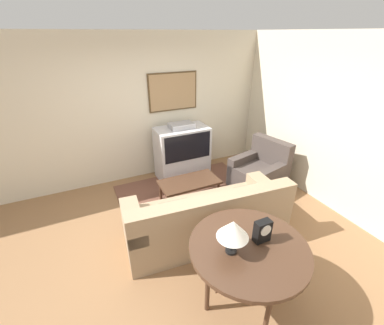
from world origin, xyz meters
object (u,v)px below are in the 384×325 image
object	(u,v)px
tv	(182,152)
armchair	(260,173)
mantel_clock	(262,231)
table_lamp	(233,230)
couch	(207,219)
coffee_table	(189,183)
console_table	(249,251)

from	to	relation	value
tv	armchair	bearing A→B (deg)	-40.02
armchair	mantel_clock	distance (m)	2.42
armchair	table_lamp	world-z (taller)	table_lamp
armchair	mantel_clock	bearing A→B (deg)	-52.01
mantel_clock	tv	bearing A→B (deg)	83.42
table_lamp	mantel_clock	xyz separation A→B (m)	(0.36, -0.00, -0.15)
couch	mantel_clock	size ratio (longest dim) A/B	9.79
coffee_table	table_lamp	world-z (taller)	table_lamp
couch	tv	bearing A→B (deg)	-97.17
tv	table_lamp	bearing A→B (deg)	-103.66
mantel_clock	table_lamp	bearing A→B (deg)	179.81
armchair	console_table	xyz separation A→B (m)	(-1.64, -1.82, 0.43)
coffee_table	console_table	xyz separation A→B (m)	(-0.26, -1.98, 0.38)
armchair	coffee_table	size ratio (longest dim) A/B	0.98
console_table	armchair	bearing A→B (deg)	48.05
couch	table_lamp	xyz separation A→B (m)	(-0.30, -1.02, 0.74)
tv	coffee_table	world-z (taller)	tv
tv	table_lamp	distance (m)	2.91
couch	table_lamp	bearing A→B (deg)	78.37
couch	table_lamp	world-z (taller)	table_lamp
couch	console_table	size ratio (longest dim) A/B	1.95
table_lamp	mantel_clock	size ratio (longest dim) A/B	1.54
armchair	coffee_table	xyz separation A→B (m)	(-1.38, 0.16, 0.04)
armchair	console_table	size ratio (longest dim) A/B	0.84
tv	armchair	distance (m)	1.54
console_table	table_lamp	distance (m)	0.39
mantel_clock	couch	bearing A→B (deg)	93.01
tv	console_table	bearing A→B (deg)	-99.65
armchair	couch	bearing A→B (deg)	-75.53
couch	armchair	world-z (taller)	armchair
console_table	table_lamp	world-z (taller)	table_lamp
tv	couch	world-z (taller)	tv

